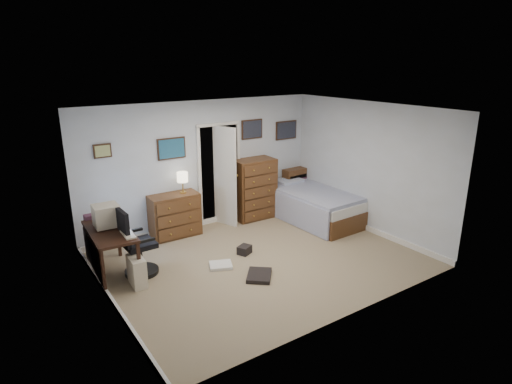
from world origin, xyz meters
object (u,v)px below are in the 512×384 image
low_dresser (175,215)px  bed (313,205)px  office_chair (136,250)px  tall_dresser (254,189)px  computer_desk (104,242)px

low_dresser → bed: low_dresser is taller
office_chair → tall_dresser: (2.93, 1.08, 0.21)m
computer_desk → bed: bearing=3.6°
office_chair → tall_dresser: tall_dresser is taller
computer_desk → bed: (4.27, 0.04, -0.24)m
computer_desk → tall_dresser: bearing=17.3°
low_dresser → bed: size_ratio=0.43×
tall_dresser → bed: (0.94, -0.81, -0.31)m
tall_dresser → low_dresser: bearing=-179.0°
computer_desk → office_chair: (0.40, -0.24, -0.15)m
office_chair → tall_dresser: bearing=18.8°
computer_desk → office_chair: 0.49m
low_dresser → bed: (2.74, -0.83, -0.08)m
office_chair → low_dresser: size_ratio=1.18×
computer_desk → low_dresser: 1.77m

